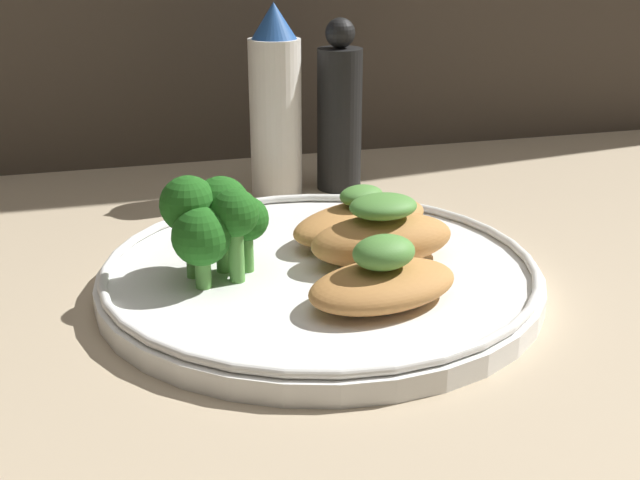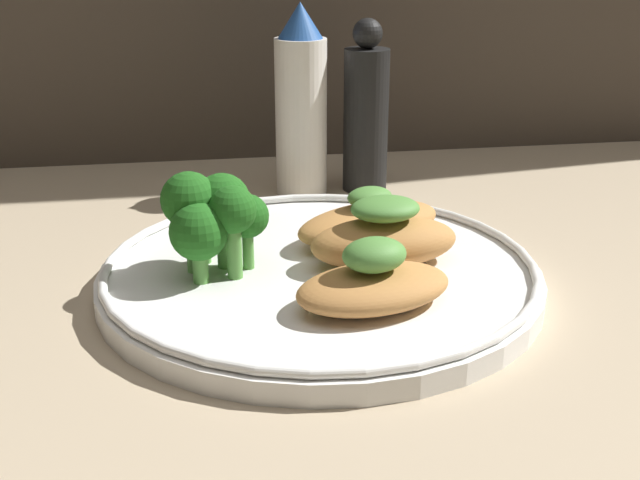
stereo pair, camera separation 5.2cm
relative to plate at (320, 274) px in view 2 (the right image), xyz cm
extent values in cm
cube|color=tan|center=(0.00, 0.00, -1.49)|extent=(180.00, 180.00, 1.00)
cylinder|color=white|center=(0.00, 0.00, -0.29)|extent=(29.13, 29.13, 1.40)
torus|color=white|center=(0.00, 0.00, 0.71)|extent=(28.53, 28.53, 0.60)
ellipsoid|color=#BC7F42|center=(2.23, -6.02, 1.55)|extent=(10.78, 8.01, 2.27)
ellipsoid|color=#518E3D|center=(2.23, -6.02, 3.67)|extent=(4.54, 3.97, 1.97)
ellipsoid|color=#BC7F42|center=(4.31, -0.10, 1.99)|extent=(10.48, 6.23, 3.17)
ellipsoid|color=#518E3D|center=(4.31, -0.10, 4.33)|extent=(4.96, 4.13, 1.52)
ellipsoid|color=#BC7F42|center=(4.30, 4.53, 1.68)|extent=(12.64, 9.38, 2.53)
ellipsoid|color=#518E3D|center=(4.30, 4.53, 3.65)|extent=(4.13, 3.76, 1.40)
cylinder|color=#569942|center=(-4.65, 0.81, 1.73)|extent=(0.75, 0.75, 2.63)
sphere|color=#1E5B19|center=(-4.65, 0.81, 4.05)|extent=(2.88, 2.88, 2.88)
cylinder|color=#569942|center=(-6.18, 1.25, 2.05)|extent=(0.95, 0.95, 3.29)
sphere|color=#1E5B19|center=(-6.18, 1.25, 4.98)|extent=(3.68, 3.68, 3.68)
cylinder|color=#569942|center=(-7.50, 2.26, 1.72)|extent=(0.92, 0.92, 2.61)
sphere|color=#1E5B19|center=(-7.50, 2.26, 3.98)|extent=(2.75, 2.75, 2.75)
cylinder|color=#569942|center=(-8.27, 0.81, 2.24)|extent=(0.74, 0.74, 3.67)
sphere|color=#1E5B19|center=(-8.27, 0.81, 5.35)|extent=(3.63, 3.63, 3.63)
cylinder|color=#569942|center=(-7.80, -0.96, 1.47)|extent=(1.00, 1.00, 2.13)
sphere|color=#1E5B19|center=(-7.80, -0.96, 3.82)|extent=(3.67, 3.67, 3.67)
cylinder|color=#569942|center=(-5.61, -0.57, 2.18)|extent=(0.98, 0.98, 3.54)
sphere|color=#1E5B19|center=(-5.61, -0.57, 5.02)|extent=(3.05, 3.05, 3.05)
cylinder|color=white|center=(1.68, 20.72, 5.83)|extent=(4.53, 4.53, 13.65)
cone|color=#23519E|center=(1.68, 20.72, 14.16)|extent=(3.85, 3.85, 3.00)
cylinder|color=black|center=(7.50, 20.72, 5.33)|extent=(3.99, 3.99, 12.64)
sphere|color=black|center=(7.50, 20.72, 12.95)|extent=(2.59, 2.59, 2.59)
camera|label=1|loc=(-12.89, -46.88, 21.42)|focal=45.00mm
camera|label=2|loc=(-7.80, -47.99, 21.42)|focal=45.00mm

